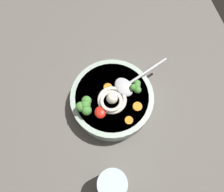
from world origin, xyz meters
TOP-DOWN VIEW (x-y plane):
  - table_slab at (0.00, 0.00)cm, footprint 92.36×92.36cm
  - soup_bowl at (2.57, 1.91)cm, footprint 22.77×22.77cm
  - noodle_pile at (4.04, 1.52)cm, footprint 8.62×8.45cm
  - soup_spoon at (0.56, 6.89)cm, footprint 9.59×17.22cm
  - chili_sauce_dollop at (6.55, -2.20)cm, footprint 3.33×2.99cm
  - broccoli_floret_far at (2.24, 8.62)cm, footprint 3.72×3.20cm
  - broccoli_floret_rear at (4.48, -5.64)cm, footprint 5.05×4.34cm
  - carrot_slice_extra_a at (7.19, 7.70)cm, footprint 2.46×2.46cm
  - carrot_slice_right at (0.26, 1.40)cm, footprint 2.35×2.35cm
  - carrot_slice_extra_b at (10.21, 4.55)cm, footprint 2.12×2.12cm
  - drinking_glass at (23.84, -3.18)cm, footprint 6.55×6.55cm

SIDE VIEW (x-z plane):
  - table_slab at x=0.00cm, z-range 0.00..2.95cm
  - soup_bowl at x=2.57cm, z-range 3.05..8.78cm
  - drinking_glass at x=23.84cm, z-range 2.95..14.08cm
  - carrot_slice_extra_b at x=10.21cm, z-range 8.68..9.11cm
  - carrot_slice_right at x=0.26cm, z-range 8.68..9.21cm
  - carrot_slice_extra_a at x=7.19cm, z-range 8.68..9.31cm
  - chili_sauce_dollop at x=6.55cm, z-range 8.68..10.18cm
  - soup_spoon at x=0.56cm, z-range 8.68..10.28cm
  - noodle_pile at x=4.04cm, z-range 8.03..11.49cm
  - broccoli_floret_far at x=2.24cm, z-range 9.05..12.00cm
  - broccoli_floret_rear at x=4.48cm, z-range 9.19..13.18cm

